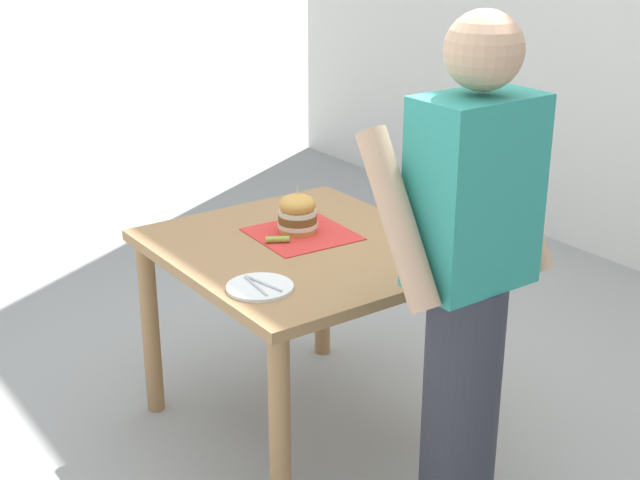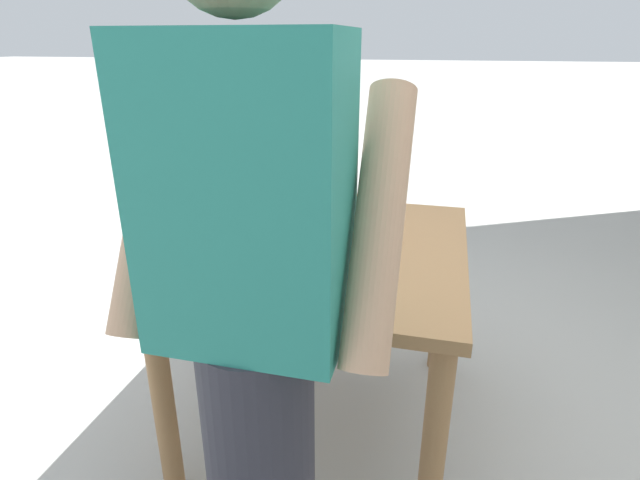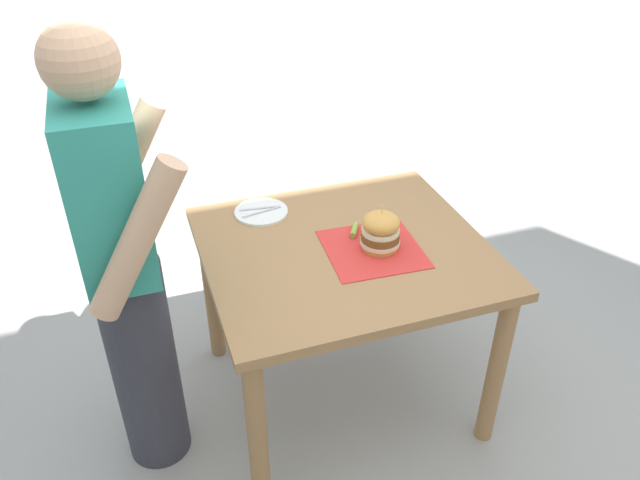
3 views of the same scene
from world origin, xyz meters
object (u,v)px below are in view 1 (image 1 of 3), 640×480
Objects in this scene: diner_across_table at (467,287)px; sandwich at (297,213)px; patio_table at (304,275)px; pickle_spear at (278,239)px; side_plate_with_forks at (260,287)px.

sandwich is at bearing -90.77° from diner_across_table.
patio_table is 0.83m from diner_across_table.
sandwich reaches higher than pickle_spear.
pickle_spear is 0.05× the size of diner_across_table.
pickle_spear is (0.07, -0.07, 0.14)m from patio_table.
diner_across_table is (-0.38, 0.55, 0.10)m from side_plate_with_forks.
side_plate_with_forks is (0.34, 0.24, 0.13)m from patio_table.
diner_across_table reaches higher than sandwich.
patio_table is 12.19× the size of pickle_spear.
diner_across_table is at bearing 124.47° from side_plate_with_forks.
sandwich is at bearing -157.06° from pickle_spear.
side_plate_with_forks is (0.27, 0.31, -0.01)m from pickle_spear.
side_plate_with_forks is (0.39, 0.36, -0.07)m from sandwich.
diner_across_table is at bearing 92.91° from patio_table.
sandwich reaches higher than side_plate_with_forks.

